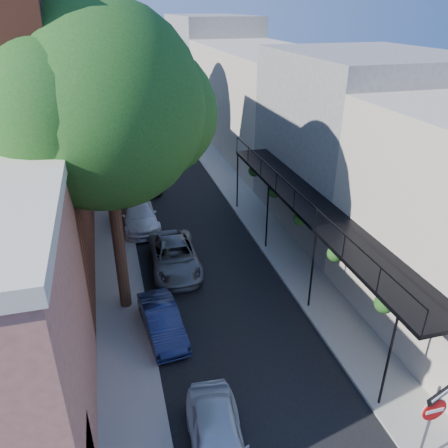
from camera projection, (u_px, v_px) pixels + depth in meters
road_surface at (157, 154)px, 35.87m from camera, size 6.00×64.00×0.01m
sidewalk_left at (106, 158)px, 34.90m from camera, size 2.00×64.00×0.12m
sidewalk_right at (204, 150)px, 36.78m from camera, size 2.00×64.00×0.12m
buildings_left at (20, 102)px, 30.40m from camera, size 10.10×59.10×12.00m
buildings_right at (264, 95)px, 35.56m from camera, size 9.80×55.00×10.00m
sign_post at (433, 413)px, 10.67m from camera, size 0.89×0.17×2.99m
oak_near at (116, 109)px, 14.52m from camera, size 7.48×6.80×11.42m
oak_mid at (109, 93)px, 21.75m from camera, size 6.60×6.00×10.20m
oak_far at (103, 51)px, 29.02m from camera, size 7.70×7.00×11.90m
parked_car_a at (218, 440)px, 11.56m from camera, size 1.86×3.88×1.28m
parked_car_b at (162, 321)px, 16.02m from camera, size 1.56×3.59×1.15m
parked_car_c at (175, 256)px, 20.03m from camera, size 2.30×4.70×1.28m
parked_car_d at (138, 214)px, 24.00m from camera, size 2.12×4.71×1.34m
parked_car_e at (149, 179)px, 28.86m from camera, size 1.86×3.95×1.31m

